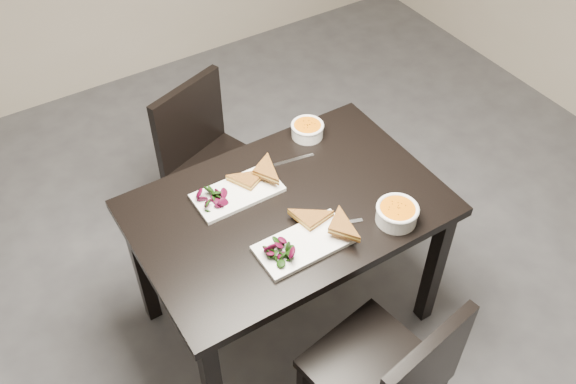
{
  "coord_description": "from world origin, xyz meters",
  "views": [
    {
      "loc": [
        -0.77,
        -1.17,
        2.51
      ],
      "look_at": [
        0.12,
        0.25,
        0.82
      ],
      "focal_mm": 38.82,
      "sensor_mm": 36.0,
      "label": 1
    }
  ],
  "objects_px": {
    "table": "(288,222)",
    "soup_bowl_far": "(307,129)",
    "soup_bowl_near": "(397,213)",
    "chair_far": "(209,157)",
    "plate_near": "(304,244)",
    "chair_near": "(391,375)",
    "plate_far": "(238,193)"
  },
  "relations": [
    {
      "from": "chair_near",
      "to": "plate_near",
      "type": "bearing_deg",
      "value": 87.83
    },
    {
      "from": "table",
      "to": "soup_bowl_near",
      "type": "height_order",
      "value": "soup_bowl_near"
    },
    {
      "from": "plate_near",
      "to": "soup_bowl_near",
      "type": "height_order",
      "value": "soup_bowl_near"
    },
    {
      "from": "soup_bowl_near",
      "to": "soup_bowl_far",
      "type": "xyz_separation_m",
      "value": [
        -0.01,
        0.6,
        -0.0
      ]
    },
    {
      "from": "chair_far",
      "to": "soup_bowl_far",
      "type": "bearing_deg",
      "value": -70.45
    },
    {
      "from": "chair_far",
      "to": "plate_near",
      "type": "relative_size",
      "value": 2.38
    },
    {
      "from": "chair_near",
      "to": "plate_far",
      "type": "xyz_separation_m",
      "value": [
        -0.14,
        0.84,
        0.27
      ]
    },
    {
      "from": "soup_bowl_far",
      "to": "plate_far",
      "type": "bearing_deg",
      "value": -160.17
    },
    {
      "from": "chair_far",
      "to": "plate_far",
      "type": "relative_size",
      "value": 2.44
    },
    {
      "from": "table",
      "to": "plate_near",
      "type": "height_order",
      "value": "plate_near"
    },
    {
      "from": "chair_near",
      "to": "soup_bowl_near",
      "type": "xyz_separation_m",
      "value": [
        0.3,
        0.4,
        0.31
      ]
    },
    {
      "from": "table",
      "to": "soup_bowl_far",
      "type": "relative_size",
      "value": 8.34
    },
    {
      "from": "chair_near",
      "to": "chair_far",
      "type": "xyz_separation_m",
      "value": [
        -0.02,
        1.38,
        0.0
      ]
    },
    {
      "from": "chair_far",
      "to": "plate_near",
      "type": "xyz_separation_m",
      "value": [
        -0.04,
        -0.9,
        0.27
      ]
    },
    {
      "from": "plate_near",
      "to": "table",
      "type": "bearing_deg",
      "value": 73.83
    },
    {
      "from": "table",
      "to": "soup_bowl_near",
      "type": "relative_size",
      "value": 7.35
    },
    {
      "from": "plate_far",
      "to": "chair_far",
      "type": "bearing_deg",
      "value": 77.42
    },
    {
      "from": "chair_far",
      "to": "plate_far",
      "type": "xyz_separation_m",
      "value": [
        -0.12,
        -0.54,
        0.27
      ]
    },
    {
      "from": "plate_near",
      "to": "soup_bowl_far",
      "type": "bearing_deg",
      "value": 55.66
    },
    {
      "from": "chair_near",
      "to": "soup_bowl_near",
      "type": "height_order",
      "value": "chair_near"
    },
    {
      "from": "chair_far",
      "to": "plate_near",
      "type": "distance_m",
      "value": 0.94
    },
    {
      "from": "chair_near",
      "to": "chair_far",
      "type": "height_order",
      "value": "same"
    },
    {
      "from": "plate_far",
      "to": "soup_bowl_far",
      "type": "relative_size",
      "value": 2.42
    },
    {
      "from": "plate_near",
      "to": "soup_bowl_near",
      "type": "distance_m",
      "value": 0.38
    },
    {
      "from": "soup_bowl_far",
      "to": "soup_bowl_near",
      "type": "bearing_deg",
      "value": -88.9
    },
    {
      "from": "soup_bowl_far",
      "to": "chair_far",
      "type": "bearing_deg",
      "value": 129.22
    },
    {
      "from": "chair_near",
      "to": "chair_far",
      "type": "distance_m",
      "value": 1.38
    },
    {
      "from": "table",
      "to": "chair_near",
      "type": "bearing_deg",
      "value": -90.0
    },
    {
      "from": "soup_bowl_near",
      "to": "soup_bowl_far",
      "type": "height_order",
      "value": "soup_bowl_near"
    },
    {
      "from": "table",
      "to": "chair_far",
      "type": "distance_m",
      "value": 0.71
    },
    {
      "from": "table",
      "to": "plate_far",
      "type": "relative_size",
      "value": 3.44
    },
    {
      "from": "plate_near",
      "to": "chair_near",
      "type": "bearing_deg",
      "value": -82.89
    }
  ]
}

